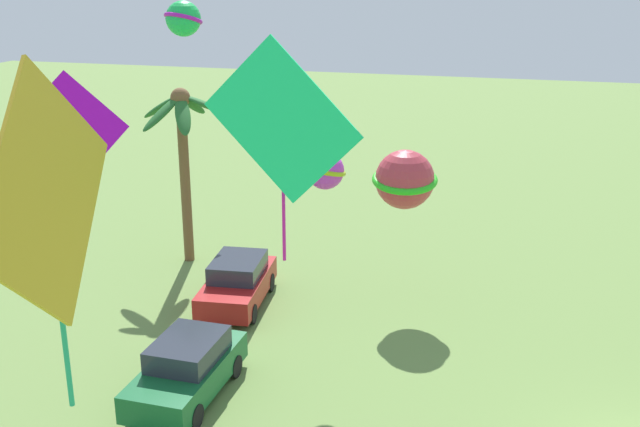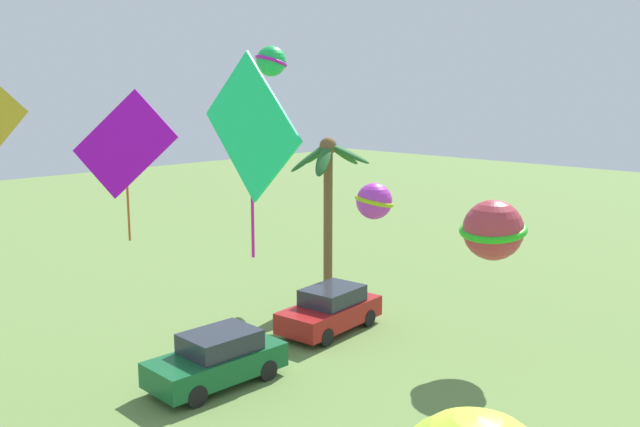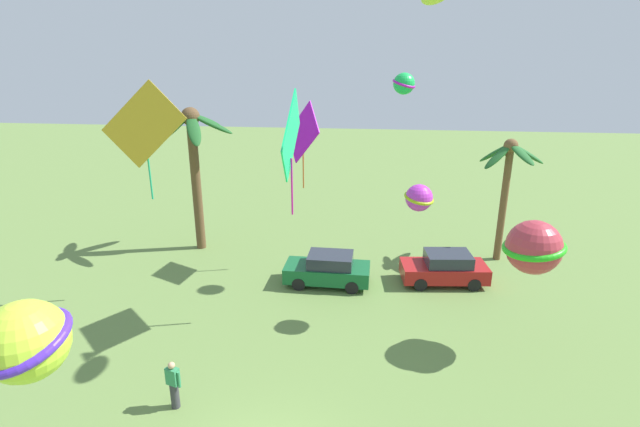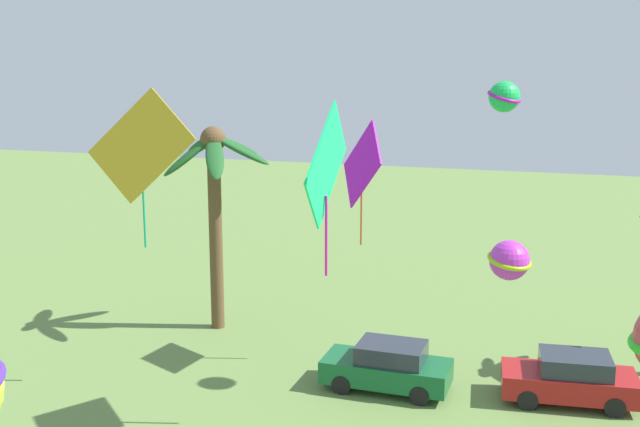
{
  "view_description": "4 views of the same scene",
  "coord_description": "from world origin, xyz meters",
  "px_view_note": "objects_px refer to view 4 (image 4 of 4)",
  "views": [
    {
      "loc": [
        -14.69,
        3.55,
        10.31
      ],
      "look_at": [
        0.07,
        7.55,
        5.27
      ],
      "focal_mm": 42.43,
      "sensor_mm": 36.0,
      "label": 1
    },
    {
      "loc": [
        -10.56,
        -3.78,
        8.23
      ],
      "look_at": [
        1.44,
        7.97,
        5.17
      ],
      "focal_mm": 38.87,
      "sensor_mm": 36.0,
      "label": 2
    },
    {
      "loc": [
        2.41,
        -8.7,
        10.17
      ],
      "look_at": [
        0.69,
        6.35,
        5.07
      ],
      "focal_mm": 26.57,
      "sensor_mm": 36.0,
      "label": 3
    },
    {
      "loc": [
        5.29,
        -11.06,
        10.17
      ],
      "look_at": [
        -0.6,
        7.71,
        6.17
      ],
      "focal_mm": 43.65,
      "sensor_mm": 36.0,
      "label": 4
    }
  ],
  "objects_px": {
    "parked_car_0": "(388,366)",
    "kite_diamond_1": "(362,166)",
    "kite_diamond_0": "(326,168)",
    "palm_tree_1": "(215,181)",
    "kite_diamond_5": "(141,148)",
    "kite_ball_2": "(509,260)",
    "parked_car_1": "(570,378)",
    "kite_ball_4": "(504,97)"
  },
  "relations": [
    {
      "from": "parked_car_0",
      "to": "kite_diamond_5",
      "type": "bearing_deg",
      "value": -166.16
    },
    {
      "from": "palm_tree_1",
      "to": "kite_ball_2",
      "type": "distance_m",
      "value": 12.68
    },
    {
      "from": "kite_diamond_1",
      "to": "kite_diamond_0",
      "type": "bearing_deg",
      "value": -86.47
    },
    {
      "from": "parked_car_1",
      "to": "kite_diamond_1",
      "type": "bearing_deg",
      "value": 169.65
    },
    {
      "from": "kite_diamond_1",
      "to": "kite_ball_2",
      "type": "relative_size",
      "value": 2.62
    },
    {
      "from": "palm_tree_1",
      "to": "parked_car_1",
      "type": "relative_size",
      "value": 1.89
    },
    {
      "from": "kite_ball_2",
      "to": "parked_car_0",
      "type": "bearing_deg",
      "value": 144.62
    },
    {
      "from": "palm_tree_1",
      "to": "parked_car_0",
      "type": "xyz_separation_m",
      "value": [
        7.38,
        -3.65,
        -4.88
      ]
    },
    {
      "from": "palm_tree_1",
      "to": "kite_ball_2",
      "type": "bearing_deg",
      "value": -29.5
    },
    {
      "from": "kite_diamond_0",
      "to": "kite_diamond_5",
      "type": "relative_size",
      "value": 0.96
    },
    {
      "from": "parked_car_1",
      "to": "kite_diamond_1",
      "type": "height_order",
      "value": "kite_diamond_1"
    },
    {
      "from": "kite_diamond_0",
      "to": "kite_diamond_5",
      "type": "xyz_separation_m",
      "value": [
        -6.12,
        1.17,
        0.16
      ]
    },
    {
      "from": "kite_diamond_0",
      "to": "kite_diamond_1",
      "type": "xyz_separation_m",
      "value": [
        -0.3,
        4.93,
        -0.64
      ]
    },
    {
      "from": "parked_car_0",
      "to": "kite_diamond_0",
      "type": "bearing_deg",
      "value": -110.32
    },
    {
      "from": "palm_tree_1",
      "to": "kite_diamond_0",
      "type": "relative_size",
      "value": 1.65
    },
    {
      "from": "kite_diamond_5",
      "to": "palm_tree_1",
      "type": "bearing_deg",
      "value": 91.71
    },
    {
      "from": "palm_tree_1",
      "to": "parked_car_0",
      "type": "height_order",
      "value": "palm_tree_1"
    },
    {
      "from": "kite_diamond_1",
      "to": "kite_ball_2",
      "type": "xyz_separation_m",
      "value": [
        5.04,
        -4.56,
        -1.58
      ]
    },
    {
      "from": "kite_diamond_1",
      "to": "parked_car_0",
      "type": "bearing_deg",
      "value": -54.74
    },
    {
      "from": "kite_diamond_1",
      "to": "kite_diamond_5",
      "type": "distance_m",
      "value": 6.97
    },
    {
      "from": "parked_car_1",
      "to": "kite_diamond_5",
      "type": "relative_size",
      "value": 0.84
    },
    {
      "from": "parked_car_1",
      "to": "kite_diamond_0",
      "type": "height_order",
      "value": "kite_diamond_0"
    },
    {
      "from": "palm_tree_1",
      "to": "kite_diamond_5",
      "type": "relative_size",
      "value": 1.59
    },
    {
      "from": "parked_car_0",
      "to": "parked_car_1",
      "type": "xyz_separation_m",
      "value": [
        5.38,
        0.74,
        0.0
      ]
    },
    {
      "from": "parked_car_0",
      "to": "kite_diamond_1",
      "type": "bearing_deg",
      "value": 125.26
    },
    {
      "from": "parked_car_1",
      "to": "kite_ball_2",
      "type": "xyz_separation_m",
      "value": [
        -1.74,
        -3.33,
        4.34
      ]
    },
    {
      "from": "parked_car_0",
      "to": "kite_ball_4",
      "type": "xyz_separation_m",
      "value": [
        3.06,
        1.02,
        8.26
      ]
    },
    {
      "from": "palm_tree_1",
      "to": "kite_diamond_1",
      "type": "xyz_separation_m",
      "value": [
        5.98,
        -1.67,
        1.04
      ]
    },
    {
      "from": "kite_diamond_1",
      "to": "kite_ball_4",
      "type": "xyz_separation_m",
      "value": [
        4.46,
        -0.96,
        2.34
      ]
    },
    {
      "from": "parked_car_0",
      "to": "kite_diamond_0",
      "type": "relative_size",
      "value": 0.85
    },
    {
      "from": "parked_car_0",
      "to": "kite_diamond_5",
      "type": "xyz_separation_m",
      "value": [
        -7.22,
        -1.78,
        6.72
      ]
    },
    {
      "from": "kite_diamond_0",
      "to": "kite_diamond_5",
      "type": "bearing_deg",
      "value": 169.16
    },
    {
      "from": "parked_car_1",
      "to": "kite_ball_4",
      "type": "bearing_deg",
      "value": 173.06
    },
    {
      "from": "kite_ball_2",
      "to": "palm_tree_1",
      "type": "bearing_deg",
      "value": 150.5
    },
    {
      "from": "parked_car_1",
      "to": "kite_diamond_5",
      "type": "distance_m",
      "value": 14.5
    },
    {
      "from": "parked_car_1",
      "to": "kite_ball_4",
      "type": "height_order",
      "value": "kite_ball_4"
    },
    {
      "from": "parked_car_0",
      "to": "parked_car_1",
      "type": "distance_m",
      "value": 5.44
    },
    {
      "from": "parked_car_0",
      "to": "kite_diamond_0",
      "type": "height_order",
      "value": "kite_diamond_0"
    },
    {
      "from": "parked_car_1",
      "to": "kite_ball_4",
      "type": "distance_m",
      "value": 8.58
    },
    {
      "from": "kite_ball_4",
      "to": "kite_diamond_5",
      "type": "relative_size",
      "value": 0.27
    },
    {
      "from": "kite_diamond_1",
      "to": "kite_ball_4",
      "type": "distance_m",
      "value": 5.13
    },
    {
      "from": "palm_tree_1",
      "to": "kite_ball_4",
      "type": "distance_m",
      "value": 11.28
    }
  ]
}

